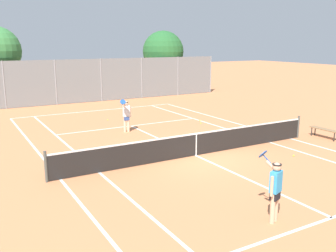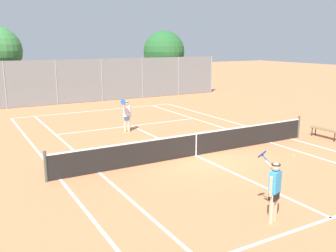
% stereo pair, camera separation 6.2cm
% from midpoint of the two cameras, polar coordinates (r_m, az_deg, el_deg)
% --- Properties ---
extents(ground_plane, '(120.00, 120.00, 0.00)m').
position_cam_midpoint_polar(ground_plane, '(15.37, 4.37, -4.52)').
color(ground_plane, '#CC7A4C').
extents(court_line_markings, '(11.10, 23.90, 0.01)m').
position_cam_midpoint_polar(court_line_markings, '(15.37, 4.37, -4.51)').
color(court_line_markings, silver).
rests_on(court_line_markings, ground).
extents(tennis_net, '(12.00, 0.10, 1.07)m').
position_cam_midpoint_polar(tennis_net, '(15.23, 4.40, -2.69)').
color(tennis_net, '#474C47').
rests_on(tennis_net, ground).
extents(player_near_side, '(0.48, 0.87, 1.77)m').
position_cam_midpoint_polar(player_near_side, '(9.96, 16.02, -9.07)').
color(player_near_side, '#D8A884').
rests_on(player_near_side, ground).
extents(player_far_left, '(0.78, 0.71, 1.77)m').
position_cam_midpoint_polar(player_far_left, '(19.24, -6.23, 1.78)').
color(player_far_left, beige).
rests_on(player_far_left, ground).
extents(loose_tennis_ball_0, '(0.07, 0.07, 0.07)m').
position_cam_midpoint_polar(loose_tennis_ball_0, '(22.04, 5.01, 0.83)').
color(loose_tennis_ball_0, '#D1DB33').
rests_on(loose_tennis_ball_0, ground).
extents(loose_tennis_ball_1, '(0.07, 0.07, 0.07)m').
position_cam_midpoint_polar(loose_tennis_ball_1, '(22.42, -9.03, 0.93)').
color(loose_tennis_ball_1, '#D1DB33').
rests_on(loose_tennis_ball_1, ground).
extents(loose_tennis_ball_2, '(0.07, 0.07, 0.07)m').
position_cam_midpoint_polar(loose_tennis_ball_2, '(16.29, -7.24, -3.48)').
color(loose_tennis_ball_2, '#D1DB33').
rests_on(loose_tennis_ball_2, ground).
extents(loose_tennis_ball_3, '(0.07, 0.07, 0.07)m').
position_cam_midpoint_polar(loose_tennis_ball_3, '(21.29, 5.15, 0.41)').
color(loose_tennis_ball_3, '#D1DB33').
rests_on(loose_tennis_ball_3, ground).
extents(loose_tennis_ball_4, '(0.07, 0.07, 0.07)m').
position_cam_midpoint_polar(loose_tennis_ball_4, '(16.03, 18.70, -4.32)').
color(loose_tennis_ball_4, '#D1DB33').
rests_on(loose_tennis_ball_4, ground).
extents(courtside_bench, '(0.36, 1.50, 0.47)m').
position_cam_midpoint_polar(courtside_bench, '(19.48, 22.90, -0.58)').
color(courtside_bench, olive).
rests_on(courtside_bench, ground).
extents(back_fence, '(24.59, 0.08, 3.31)m').
position_cam_midpoint_polar(back_fence, '(29.23, -13.21, 6.68)').
color(back_fence, gray).
rests_on(back_fence, ground).
extents(tree_behind_right, '(3.65, 3.65, 5.54)m').
position_cam_midpoint_polar(tree_behind_right, '(34.09, -0.48, 11.15)').
color(tree_behind_right, brown).
rests_on(tree_behind_right, ground).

